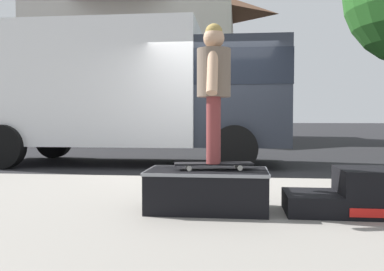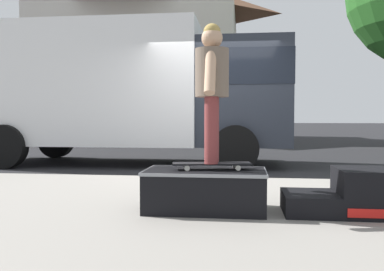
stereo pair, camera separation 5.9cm
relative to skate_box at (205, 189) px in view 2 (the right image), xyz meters
The scene contains 8 objects.
ground_plane 2.85m from the skate_box, 93.95° to the left, with size 140.00×140.00×0.00m, color black.
sidewalk_slab 0.38m from the skate_box, 138.62° to the right, with size 50.00×5.00×0.12m, color gray.
skate_box is the anchor object (origin of this frame).
kicker_ramp 1.36m from the skate_box, ahead, with size 1.01×0.61×0.44m.
skateboard 0.25m from the skate_box, 14.25° to the left, with size 0.80×0.33×0.07m.
skater_kid 1.07m from the skate_box, 14.25° to the left, with size 0.33×0.71×1.37m.
box_truck 5.62m from the skate_box, 112.63° to the left, with size 6.91×2.63×3.05m.
house_behind 17.36m from the skate_box, 105.55° to the left, with size 9.54×8.23×8.40m.
Camera 2 is at (0.56, -6.93, 1.05)m, focal length 38.95 mm.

